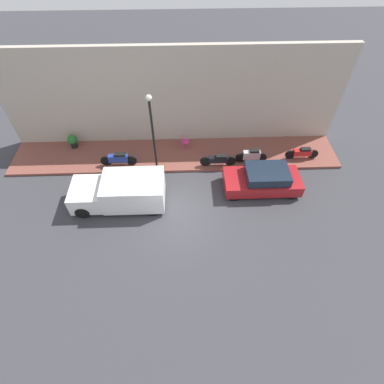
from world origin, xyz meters
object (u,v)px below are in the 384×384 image
at_px(motorcycle_black, 218,160).
at_px(motorcycle_blue, 119,159).
at_px(parked_car, 263,180).
at_px(scooter_silver, 251,155).
at_px(delivery_van, 120,192).
at_px(potted_plant, 73,141).
at_px(cafe_chair, 184,141).
at_px(streetlamp, 152,124).
at_px(motorcycle_red, 302,153).

height_order(motorcycle_black, motorcycle_blue, motorcycle_blue).
height_order(parked_car, scooter_silver, parked_car).
bearing_deg(delivery_van, potted_plant, 37.81).
bearing_deg(motorcycle_black, potted_plant, 77.39).
relative_size(parked_car, potted_plant, 4.76).
bearing_deg(delivery_van, cafe_chair, -38.72).
distance_m(motorcycle_blue, cafe_chair, 4.01).
relative_size(scooter_silver, potted_plant, 2.16).
distance_m(streetlamp, potted_plant, 5.95).
bearing_deg(potted_plant, parked_car, -108.65).
xyz_separation_m(delivery_van, motorcycle_red, (2.90, -10.17, -0.29)).
bearing_deg(scooter_silver, motorcycle_blue, 90.02).
bearing_deg(scooter_silver, cafe_chair, 69.98).
xyz_separation_m(motorcycle_black, streetlamp, (0.09, 3.54, 2.47)).
xyz_separation_m(delivery_van, streetlamp, (2.56, -1.69, 2.19)).
distance_m(delivery_van, streetlamp, 3.77).
xyz_separation_m(scooter_silver, cafe_chair, (1.40, 3.85, 0.04)).
xyz_separation_m(motorcycle_blue, cafe_chair, (1.40, -3.76, 0.05)).
bearing_deg(cafe_chair, delivery_van, 141.28).
bearing_deg(motorcycle_red, motorcycle_black, 95.01).
bearing_deg(motorcycle_black, scooter_silver, -82.57).
relative_size(scooter_silver, streetlamp, 0.40).
distance_m(parked_car, scooter_silver, 2.00).
bearing_deg(motorcycle_red, delivery_van, 105.93).
distance_m(motorcycle_red, cafe_chair, 6.98).
height_order(motorcycle_red, streetlamp, streetlamp).
bearing_deg(parked_car, scooter_silver, 7.92).
xyz_separation_m(delivery_van, potted_plant, (4.41, 3.42, -0.23)).
xyz_separation_m(motorcycle_black, scooter_silver, (0.25, -1.92, 0.04)).
bearing_deg(motorcycle_red, scooter_silver, 93.45).
bearing_deg(motorcycle_black, motorcycle_red, -84.99).
height_order(motorcycle_blue, cafe_chair, cafe_chair).
bearing_deg(motorcycle_red, motorcycle_blue, 90.99).
distance_m(delivery_van, scooter_silver, 7.66).
bearing_deg(potted_plant, motorcycle_blue, -119.64).
bearing_deg(parked_car, motorcycle_red, -51.79).
bearing_deg(parked_car, potted_plant, 71.35).
bearing_deg(delivery_van, motorcycle_blue, 9.49).
relative_size(motorcycle_red, motorcycle_blue, 0.94).
bearing_deg(potted_plant, streetlamp, -109.91).
bearing_deg(scooter_silver, streetlamp, 91.74).
relative_size(parked_car, motorcycle_black, 1.94).
bearing_deg(scooter_silver, motorcycle_black, 97.43).
xyz_separation_m(scooter_silver, motorcycle_red, (0.18, -3.02, -0.05)).
bearing_deg(delivery_van, motorcycle_red, -74.07).
bearing_deg(scooter_silver, parked_car, -172.08).
bearing_deg(motorcycle_black, streetlamp, 88.62).
bearing_deg(motorcycle_black, cafe_chair, 49.35).
relative_size(parked_car, scooter_silver, 2.21).
height_order(motorcycle_black, motorcycle_red, motorcycle_black).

